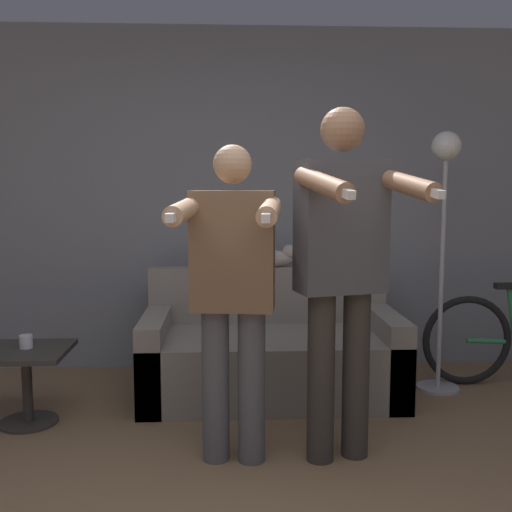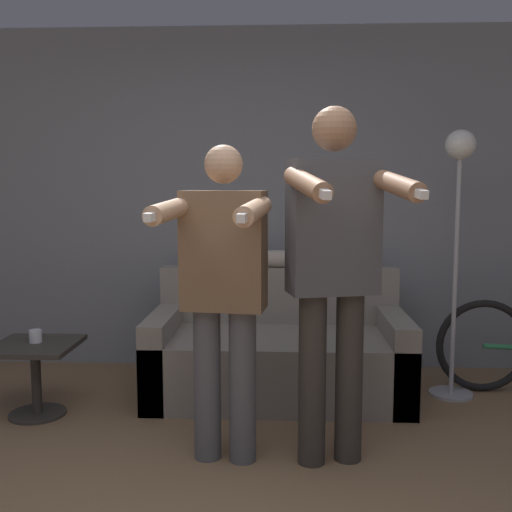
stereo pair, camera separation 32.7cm
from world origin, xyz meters
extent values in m
cube|color=gray|center=(0.00, 2.71, 1.30)|extent=(10.00, 0.05, 2.60)
cube|color=gray|center=(0.28, 1.99, 0.21)|extent=(1.70, 0.87, 0.43)
cube|color=gray|center=(0.28, 2.35, 0.63)|extent=(1.70, 0.14, 0.40)
cube|color=gray|center=(-0.50, 1.99, 0.28)|extent=(0.16, 0.87, 0.57)
cube|color=gray|center=(1.05, 1.99, 0.28)|extent=(0.16, 0.87, 0.57)
cylinder|color=#56565B|center=(-0.08, 1.05, 0.40)|extent=(0.14, 0.14, 0.79)
cylinder|color=#56565B|center=(0.10, 1.03, 0.40)|extent=(0.14, 0.14, 0.79)
cube|color=brown|center=(0.01, 1.04, 1.09)|extent=(0.44, 0.27, 0.59)
sphere|color=tan|center=(0.01, 1.04, 1.52)|extent=(0.19, 0.19, 0.19)
cylinder|color=tan|center=(-0.21, 0.81, 1.30)|extent=(0.15, 0.51, 0.12)
cube|color=white|center=(-0.24, 0.57, 1.28)|extent=(0.05, 0.13, 0.04)
cylinder|color=tan|center=(0.17, 0.77, 1.30)|extent=(0.15, 0.51, 0.12)
cube|color=white|center=(0.14, 0.52, 1.28)|extent=(0.05, 0.13, 0.04)
cylinder|color=#38332D|center=(0.46, 1.01, 0.44)|extent=(0.14, 0.14, 0.88)
cylinder|color=#38332D|center=(0.65, 1.06, 0.44)|extent=(0.14, 0.14, 0.88)
cube|color=#4C4C51|center=(0.55, 1.04, 1.21)|extent=(0.47, 0.32, 0.66)
sphere|color=#9E7051|center=(0.55, 1.04, 1.68)|extent=(0.22, 0.22, 0.22)
cylinder|color=#9E7051|center=(0.41, 0.75, 1.42)|extent=(0.21, 0.51, 0.17)
cube|color=white|center=(0.47, 0.51, 1.38)|extent=(0.06, 0.13, 0.05)
cylinder|color=#9E7051|center=(0.81, 0.84, 1.42)|extent=(0.21, 0.51, 0.17)
cube|color=white|center=(0.87, 0.60, 1.38)|extent=(0.06, 0.13, 0.05)
ellipsoid|color=#B7AD9E|center=(0.27, 2.35, 0.89)|extent=(0.39, 0.13, 0.12)
sphere|color=#B7AD9E|center=(0.43, 2.35, 0.94)|extent=(0.11, 0.11, 0.11)
ellipsoid|color=#B7AD9E|center=(0.06, 2.37, 0.85)|extent=(0.22, 0.04, 0.04)
cone|color=#B7AD9E|center=(0.42, 2.33, 0.98)|extent=(0.03, 0.03, 0.03)
cone|color=#B7AD9E|center=(0.42, 2.37, 0.98)|extent=(0.03, 0.03, 0.03)
cylinder|color=#B2B2B7|center=(1.45, 2.05, 0.01)|extent=(0.29, 0.29, 0.02)
cylinder|color=#B2B2B7|center=(1.45, 2.05, 0.81)|extent=(0.03, 0.03, 1.62)
sphere|color=white|center=(1.45, 2.05, 1.68)|extent=(0.19, 0.19, 0.19)
cylinder|color=#38332D|center=(-1.21, 1.58, 0.01)|extent=(0.35, 0.35, 0.02)
cylinder|color=#38332D|center=(-1.21, 1.58, 0.21)|extent=(0.06, 0.06, 0.42)
cube|color=#38332D|center=(-1.21, 1.58, 0.44)|extent=(0.49, 0.49, 0.03)
cylinder|color=silver|center=(-1.21, 1.61, 0.49)|extent=(0.08, 0.08, 0.08)
torus|color=black|center=(1.68, 2.15, 0.32)|extent=(0.64, 0.05, 0.64)
cylinder|color=#338E56|center=(2.00, 2.15, 0.50)|extent=(0.10, 0.04, 0.39)
cylinder|color=#338E56|center=(1.86, 2.15, 0.31)|extent=(0.35, 0.04, 0.05)
cube|color=black|center=(1.97, 2.15, 0.71)|extent=(0.20, 0.07, 0.04)
camera|label=1|loc=(-0.02, -1.92, 1.41)|focal=42.00mm
camera|label=2|loc=(0.31, -1.92, 1.41)|focal=42.00mm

